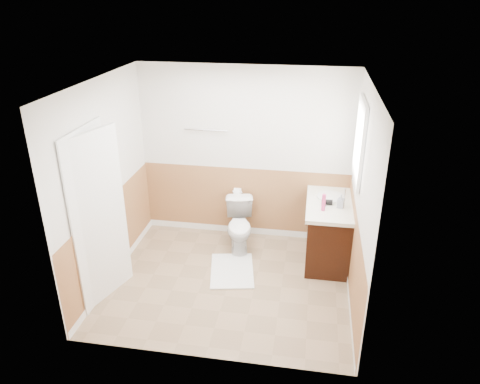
% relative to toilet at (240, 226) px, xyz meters
% --- Properties ---
extents(floor, '(3.00, 3.00, 0.00)m').
position_rel_toilet_xyz_m(floor, '(0.00, -0.85, -0.35)').
color(floor, '#8C7051').
rests_on(floor, ground).
extents(ceiling, '(3.00, 3.00, 0.00)m').
position_rel_toilet_xyz_m(ceiling, '(0.00, -0.85, 2.15)').
color(ceiling, white).
rests_on(ceiling, floor).
extents(wall_back, '(3.00, 0.00, 3.00)m').
position_rel_toilet_xyz_m(wall_back, '(0.00, 0.45, 0.90)').
color(wall_back, silver).
rests_on(wall_back, floor).
extents(wall_front, '(3.00, 0.00, 3.00)m').
position_rel_toilet_xyz_m(wall_front, '(0.00, -2.15, 0.90)').
color(wall_front, silver).
rests_on(wall_front, floor).
extents(wall_left, '(0.00, 3.00, 3.00)m').
position_rel_toilet_xyz_m(wall_left, '(-1.50, -0.85, 0.90)').
color(wall_left, silver).
rests_on(wall_left, floor).
extents(wall_right, '(0.00, 3.00, 3.00)m').
position_rel_toilet_xyz_m(wall_right, '(1.50, -0.85, 0.90)').
color(wall_right, silver).
rests_on(wall_right, floor).
extents(wainscot_back, '(3.00, 0.00, 3.00)m').
position_rel_toilet_xyz_m(wainscot_back, '(0.00, 0.43, 0.15)').
color(wainscot_back, '#AB7444').
rests_on(wainscot_back, floor).
extents(wainscot_front, '(3.00, 0.00, 3.00)m').
position_rel_toilet_xyz_m(wainscot_front, '(0.00, -2.14, 0.15)').
color(wainscot_front, '#AB7444').
rests_on(wainscot_front, floor).
extents(wainscot_left, '(0.00, 2.60, 2.60)m').
position_rel_toilet_xyz_m(wainscot_left, '(-1.48, -0.85, 0.15)').
color(wainscot_left, '#AB7444').
rests_on(wainscot_left, floor).
extents(wainscot_right, '(0.00, 2.60, 2.60)m').
position_rel_toilet_xyz_m(wainscot_right, '(1.49, -0.85, 0.15)').
color(wainscot_right, '#AB7444').
rests_on(wainscot_right, floor).
extents(toilet, '(0.51, 0.74, 0.69)m').
position_rel_toilet_xyz_m(toilet, '(0.00, 0.00, 0.00)').
color(toilet, white).
rests_on(toilet, floor).
extents(bath_mat, '(0.69, 0.89, 0.02)m').
position_rel_toilet_xyz_m(bath_mat, '(0.00, -0.61, -0.34)').
color(bath_mat, white).
rests_on(bath_mat, floor).
extents(vanity_cabinet, '(0.55, 1.10, 0.80)m').
position_rel_toilet_xyz_m(vanity_cabinet, '(1.22, -0.07, 0.05)').
color(vanity_cabinet, black).
rests_on(vanity_cabinet, floor).
extents(vanity_knob_left, '(0.03, 0.03, 0.03)m').
position_rel_toilet_xyz_m(vanity_knob_left, '(0.92, -0.17, 0.20)').
color(vanity_knob_left, silver).
rests_on(vanity_knob_left, vanity_cabinet).
extents(vanity_knob_right, '(0.03, 0.03, 0.03)m').
position_rel_toilet_xyz_m(vanity_knob_right, '(0.92, 0.03, 0.20)').
color(vanity_knob_right, silver).
rests_on(vanity_knob_right, vanity_cabinet).
extents(countertop, '(0.60, 1.15, 0.05)m').
position_rel_toilet_xyz_m(countertop, '(1.21, -0.07, 0.48)').
color(countertop, white).
rests_on(countertop, vanity_cabinet).
extents(sink_basin, '(0.36, 0.36, 0.02)m').
position_rel_toilet_xyz_m(sink_basin, '(1.22, 0.08, 0.51)').
color(sink_basin, silver).
rests_on(sink_basin, countertop).
extents(faucet, '(0.02, 0.02, 0.14)m').
position_rel_toilet_xyz_m(faucet, '(1.40, 0.08, 0.57)').
color(faucet, silver).
rests_on(faucet, countertop).
extents(lotion_bottle, '(0.05, 0.05, 0.22)m').
position_rel_toilet_xyz_m(lotion_bottle, '(1.12, -0.33, 0.61)').
color(lotion_bottle, '#CC3472').
rests_on(lotion_bottle, countertop).
extents(soap_dispenser, '(0.10, 0.10, 0.18)m').
position_rel_toilet_xyz_m(soap_dispenser, '(1.34, -0.21, 0.59)').
color(soap_dispenser, '#9095A2').
rests_on(soap_dispenser, countertop).
extents(hair_dryer_body, '(0.14, 0.07, 0.07)m').
position_rel_toilet_xyz_m(hair_dryer_body, '(1.17, -0.15, 0.54)').
color(hair_dryer_body, black).
rests_on(hair_dryer_body, countertop).
extents(hair_dryer_handle, '(0.03, 0.03, 0.07)m').
position_rel_toilet_xyz_m(hair_dryer_handle, '(1.14, -0.21, 0.51)').
color(hair_dryer_handle, black).
rests_on(hair_dryer_handle, countertop).
extents(mirror_panel, '(0.02, 0.35, 0.90)m').
position_rel_toilet_xyz_m(mirror_panel, '(1.48, 0.25, 1.20)').
color(mirror_panel, silver).
rests_on(mirror_panel, wall_right).
extents(window_frame, '(0.04, 0.80, 1.00)m').
position_rel_toilet_xyz_m(window_frame, '(1.47, -0.27, 1.40)').
color(window_frame, white).
rests_on(window_frame, wall_right).
extents(window_glass, '(0.01, 0.70, 0.90)m').
position_rel_toilet_xyz_m(window_glass, '(1.49, -0.27, 1.40)').
color(window_glass, white).
rests_on(window_glass, wall_right).
extents(door, '(0.29, 0.78, 2.04)m').
position_rel_toilet_xyz_m(door, '(-1.40, -1.30, 0.67)').
color(door, white).
rests_on(door, wall_left).
extents(door_frame, '(0.02, 0.92, 2.10)m').
position_rel_toilet_xyz_m(door_frame, '(-1.47, -1.30, 0.68)').
color(door_frame, white).
rests_on(door_frame, wall_left).
extents(door_knob, '(0.06, 0.06, 0.06)m').
position_rel_toilet_xyz_m(door_knob, '(-1.34, -0.97, 0.60)').
color(door_knob, silver).
rests_on(door_knob, door).
extents(towel_bar, '(0.62, 0.02, 0.02)m').
position_rel_toilet_xyz_m(towel_bar, '(-0.55, 0.39, 1.25)').
color(towel_bar, silver).
rests_on(towel_bar, wall_back).
extents(tp_holder_bar, '(0.14, 0.02, 0.02)m').
position_rel_toilet_xyz_m(tp_holder_bar, '(-0.10, 0.37, 0.35)').
color(tp_holder_bar, silver).
rests_on(tp_holder_bar, wall_back).
extents(tp_roll, '(0.10, 0.11, 0.11)m').
position_rel_toilet_xyz_m(tp_roll, '(-0.10, 0.37, 0.35)').
color(tp_roll, white).
rests_on(tp_roll, tp_holder_bar).
extents(tp_sheet, '(0.10, 0.01, 0.16)m').
position_rel_toilet_xyz_m(tp_sheet, '(-0.10, 0.37, 0.24)').
color(tp_sheet, white).
rests_on(tp_sheet, tp_roll).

